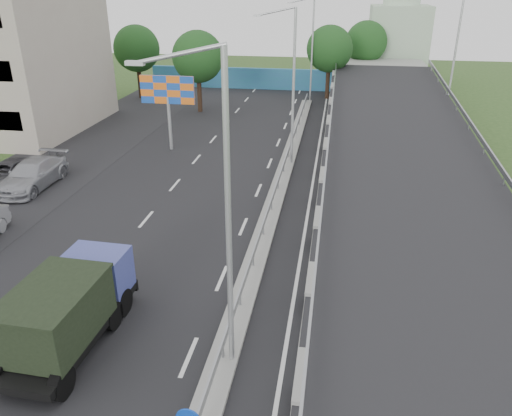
% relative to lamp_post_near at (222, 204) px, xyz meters
% --- Properties ---
extents(road_surface, '(26.00, 90.00, 0.04)m').
position_rel_lamp_post_near_xyz_m(road_surface, '(-3.11, 14.00, -5.81)').
color(road_surface, black).
rests_on(road_surface, ground).
extents(parking_strip, '(8.00, 90.00, 0.05)m').
position_rel_lamp_post_near_xyz_m(parking_strip, '(-16.11, 14.00, -5.81)').
color(parking_strip, black).
rests_on(parking_strip, ground).
extents(median, '(1.00, 44.00, 0.20)m').
position_rel_lamp_post_near_xyz_m(median, '(-0.11, 18.00, -5.71)').
color(median, gray).
rests_on(median, ground).
extents(overpass_ramp, '(10.00, 50.00, 3.50)m').
position_rel_lamp_post_near_xyz_m(overpass_ramp, '(7.39, 18.00, -4.06)').
color(overpass_ramp, gray).
rests_on(overpass_ramp, ground).
extents(median_guardrail, '(0.09, 44.00, 0.71)m').
position_rel_lamp_post_near_xyz_m(median_guardrail, '(-0.11, 18.00, -5.06)').
color(median_guardrail, gray).
rests_on(median_guardrail, median).
extents(lamp_post_near, '(2.74, 0.18, 10.08)m').
position_rel_lamp_post_near_xyz_m(lamp_post_near, '(0.00, 0.00, 0.00)').
color(lamp_post_near, '#B2B5B7').
rests_on(lamp_post_near, median).
extents(lamp_post_mid, '(2.74, 0.18, 10.08)m').
position_rel_lamp_post_near_xyz_m(lamp_post_mid, '(0.00, 20.00, 0.00)').
color(lamp_post_mid, '#B2B5B7').
rests_on(lamp_post_mid, median).
extents(lamp_post_far, '(2.74, 0.18, 10.08)m').
position_rel_lamp_post_near_xyz_m(lamp_post_far, '(0.00, 40.00, 0.00)').
color(lamp_post_far, '#B2B5B7').
rests_on(lamp_post_far, median).
extents(blue_wall, '(30.00, 0.50, 2.40)m').
position_rel_lamp_post_near_xyz_m(blue_wall, '(-4.11, 46.00, -4.61)').
color(blue_wall, teal).
rests_on(blue_wall, ground).
extents(church, '(7.00, 7.00, 13.80)m').
position_rel_lamp_post_near_xyz_m(church, '(9.89, 54.00, -0.50)').
color(church, '#B2CCAD').
rests_on(church, ground).
extents(billboard, '(4.00, 0.24, 5.50)m').
position_rel_lamp_post_near_xyz_m(billboard, '(-9.11, 22.00, -1.62)').
color(billboard, '#B2B5B7').
rests_on(billboard, ground).
extents(tree_left_mid, '(4.80, 4.80, 7.60)m').
position_rel_lamp_post_near_xyz_m(tree_left_mid, '(-10.11, 34.00, -0.63)').
color(tree_left_mid, black).
rests_on(tree_left_mid, ground).
extents(tree_median_far, '(4.80, 4.80, 7.60)m').
position_rel_lamp_post_near_xyz_m(tree_median_far, '(1.89, 42.00, -0.63)').
color(tree_median_far, black).
rests_on(tree_median_far, ground).
extents(tree_left_far, '(4.80, 4.80, 7.60)m').
position_rel_lamp_post_near_xyz_m(tree_left_far, '(-18.11, 39.00, -0.63)').
color(tree_left_far, black).
rests_on(tree_left_far, ground).
extents(tree_ramp_far, '(4.80, 4.80, 7.60)m').
position_rel_lamp_post_near_xyz_m(tree_ramp_far, '(5.89, 49.00, -0.63)').
color(tree_ramp_far, black).
rests_on(tree_ramp_far, ground).
extents(dump_truck, '(2.55, 6.26, 2.73)m').
position_rel_lamp_post_near_xyz_m(dump_truck, '(-5.50, 0.15, -4.30)').
color(dump_truck, black).
rests_on(dump_truck, ground).
extents(parked_car_c, '(2.72, 5.02, 1.34)m').
position_rel_lamp_post_near_xyz_m(parked_car_c, '(-17.11, 13.73, -5.14)').
color(parked_car_c, '#39393E').
rests_on(parked_car_c, ground).
extents(parked_car_d, '(2.33, 5.71, 1.66)m').
position_rel_lamp_post_near_xyz_m(parked_car_d, '(-15.13, 13.36, -4.98)').
color(parked_car_d, '#97989F').
rests_on(parked_car_d, ground).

